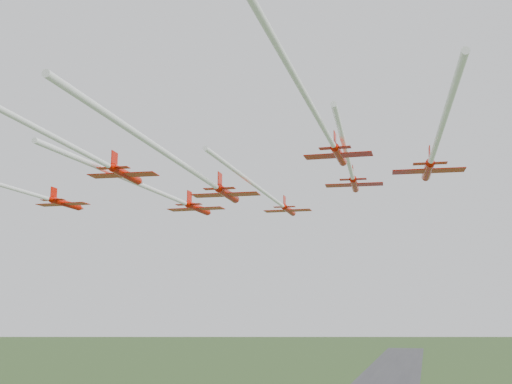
% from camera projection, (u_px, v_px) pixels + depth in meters
% --- Properties ---
extents(jet_lead, '(8.50, 52.90, 2.55)m').
position_uv_depth(jet_lead, '(273.00, 199.00, 104.86)').
color(jet_lead, red).
extents(jet_row2_left, '(9.55, 52.80, 2.86)m').
position_uv_depth(jet_row2_left, '(171.00, 197.00, 97.95)').
color(jet_row2_left, red).
extents(jet_row2_right, '(8.93, 46.46, 2.65)m').
position_uv_depth(jet_row2_right, '(351.00, 171.00, 90.26)').
color(jet_row2_right, red).
extents(jet_row3_left, '(7.80, 56.97, 2.35)m').
position_uv_depth(jet_row3_left, '(2.00, 185.00, 81.38)').
color(jet_row3_left, red).
extents(jet_row3_mid, '(9.41, 54.08, 2.80)m').
position_uv_depth(jet_row3_mid, '(201.00, 177.00, 77.74)').
color(jet_row3_mid, red).
extents(jet_row3_right, '(9.41, 47.02, 2.79)m').
position_uv_depth(jet_row3_right, '(433.00, 153.00, 75.44)').
color(jet_row3_right, red).
extents(jet_row4_left, '(8.59, 50.69, 2.55)m').
position_uv_depth(jet_row4_left, '(83.00, 152.00, 67.71)').
color(jet_row4_left, red).
extents(jet_row4_right, '(7.92, 59.53, 2.38)m').
position_uv_depth(jet_row4_right, '(317.00, 117.00, 60.58)').
color(jet_row4_right, red).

